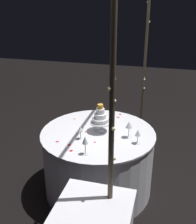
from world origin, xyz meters
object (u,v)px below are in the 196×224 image
object	(u,v)px
tiered_cake	(100,118)
wine_glass_1	(99,114)
decorative_arch	(135,59)
wine_glass_0	(138,134)
wine_glass_2	(86,141)
wine_glass_4	(80,130)
main_table	(98,161)
wine_glass_3	(129,125)

from	to	relation	value
tiered_cake	wine_glass_1	bearing A→B (deg)	-161.41
decorative_arch	wine_glass_1	size ratio (longest dim) A/B	16.20
wine_glass_1	tiered_cake	bearing A→B (deg)	18.59
wine_glass_0	wine_glass_2	bearing A→B (deg)	-53.36
wine_glass_2	wine_glass_4	distance (m)	0.29
main_table	wine_glass_3	size ratio (longest dim) A/B	6.91
main_table	wine_glass_0	xyz separation A→B (m)	(0.13, 0.43, 0.47)
main_table	wine_glass_0	bearing A→B (deg)	73.39
tiered_cake	wine_glass_0	size ratio (longest dim) A/B	2.11
wine_glass_0	wine_glass_2	world-z (taller)	wine_glass_2
wine_glass_2	tiered_cake	bearing A→B (deg)	178.54
wine_glass_0	wine_glass_3	distance (m)	0.15
main_table	wine_glass_2	size ratio (longest dim) A/B	6.62
wine_glass_0	wine_glass_1	bearing A→B (deg)	-126.69
wine_glass_0	wine_glass_3	world-z (taller)	wine_glass_3
decorative_arch	wine_glass_1	world-z (taller)	decorative_arch
decorative_arch	tiered_cake	xyz separation A→B (m)	(-0.03, -0.34, -0.64)
tiered_cake	wine_glass_4	world-z (taller)	tiered_cake
decorative_arch	main_table	distance (m)	1.21
wine_glass_0	wine_glass_3	xyz separation A→B (m)	(-0.10, -0.10, 0.03)
wine_glass_3	tiered_cake	bearing A→B (deg)	-100.65
main_table	wine_glass_0	world-z (taller)	wine_glass_0
tiered_cake	wine_glass_3	xyz separation A→B (m)	(0.06, 0.31, -0.02)
decorative_arch	wine_glass_4	xyz separation A→B (m)	(0.19, -0.49, -0.69)
main_table	wine_glass_4	size ratio (longest dim) A/B	8.48
wine_glass_0	decorative_arch	bearing A→B (deg)	-148.73
main_table	wine_glass_4	xyz separation A→B (m)	(0.19, -0.13, 0.47)
decorative_arch	main_table	world-z (taller)	decorative_arch
main_table	wine_glass_1	size ratio (longest dim) A/B	8.36
decorative_arch	wine_glass_0	world-z (taller)	decorative_arch
wine_glass_1	wine_glass_3	distance (m)	0.46
wine_glass_1	wine_glass_4	xyz separation A→B (m)	(0.42, -0.08, -0.00)
main_table	wine_glass_2	bearing A→B (deg)	0.59
decorative_arch	wine_glass_2	distance (m)	0.87
wine_glass_2	wine_glass_0	bearing A→B (deg)	126.64
main_table	wine_glass_1	bearing A→B (deg)	-167.58
wine_glass_1	wine_glass_2	size ratio (longest dim) A/B	0.79
decorative_arch	wine_glass_0	size ratio (longest dim) A/B	16.19
main_table	tiered_cake	distance (m)	0.52
wine_glass_3	wine_glass_2	bearing A→B (deg)	-37.80
wine_glass_1	decorative_arch	bearing A→B (deg)	60.36
tiered_cake	wine_glass_3	world-z (taller)	tiered_cake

